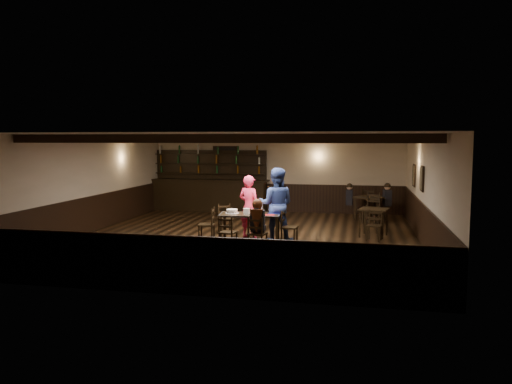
% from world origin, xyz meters
% --- Properties ---
extents(ground, '(10.00, 10.00, 0.00)m').
position_xyz_m(ground, '(0.00, 0.00, 0.00)').
color(ground, black).
rests_on(ground, ground).
extents(room_shell, '(9.02, 10.02, 2.71)m').
position_xyz_m(room_shell, '(0.01, 0.04, 1.75)').
color(room_shell, beige).
rests_on(room_shell, ground).
extents(dining_table, '(1.56, 0.89, 0.75)m').
position_xyz_m(dining_table, '(0.28, -0.72, 0.66)').
color(dining_table, black).
rests_on(dining_table, ground).
extents(chair_near_left, '(0.43, 0.41, 0.80)m').
position_xyz_m(chair_near_left, '(-0.11, -1.49, 0.47)').
color(chair_near_left, black).
rests_on(chair_near_left, ground).
extents(chair_near_right, '(0.45, 0.43, 0.83)m').
position_xyz_m(chair_near_right, '(0.62, -1.59, 0.48)').
color(chair_near_right, black).
rests_on(chair_near_right, ground).
extents(chair_end_left, '(0.44, 0.45, 0.87)m').
position_xyz_m(chair_end_left, '(-0.78, -0.69, 0.51)').
color(chair_end_left, black).
rests_on(chair_end_left, ground).
extents(chair_end_right, '(0.40, 0.42, 0.84)m').
position_xyz_m(chair_end_right, '(1.17, -0.57, 0.49)').
color(chair_end_right, black).
rests_on(chair_end_right, ground).
extents(chair_far_pushed, '(0.51, 0.50, 0.81)m').
position_xyz_m(chair_far_pushed, '(-0.71, 0.57, 0.47)').
color(chair_far_pushed, black).
rests_on(chair_far_pushed, ground).
extents(woman_pink, '(0.71, 0.59, 1.66)m').
position_xyz_m(woman_pink, '(0.10, -0.00, 0.83)').
color(woman_pink, '#FE3B5E').
rests_on(woman_pink, ground).
extents(man_blue, '(0.93, 0.74, 1.87)m').
position_xyz_m(man_blue, '(0.86, -0.24, 0.94)').
color(man_blue, '#2B4884').
rests_on(man_blue, ground).
extents(seated_person, '(0.32, 0.49, 0.79)m').
position_xyz_m(seated_person, '(0.63, -1.53, 0.82)').
color(seated_person, black).
rests_on(seated_person, ground).
extents(cake, '(0.34, 0.34, 0.11)m').
position_xyz_m(cake, '(-0.18, -0.73, 0.80)').
color(cake, white).
rests_on(cake, dining_table).
extents(plate_stack_a, '(0.16, 0.16, 0.15)m').
position_xyz_m(plate_stack_a, '(0.22, -0.83, 0.83)').
color(plate_stack_a, white).
rests_on(plate_stack_a, dining_table).
extents(plate_stack_b, '(0.19, 0.19, 0.22)m').
position_xyz_m(plate_stack_b, '(0.49, -0.62, 0.86)').
color(plate_stack_b, white).
rests_on(plate_stack_b, dining_table).
extents(tea_light, '(0.04, 0.04, 0.06)m').
position_xyz_m(tea_light, '(0.29, -0.58, 0.78)').
color(tea_light, '#A5A8AD').
rests_on(tea_light, dining_table).
extents(salt_shaker, '(0.04, 0.04, 0.09)m').
position_xyz_m(salt_shaker, '(0.60, -0.80, 0.80)').
color(salt_shaker, silver).
rests_on(salt_shaker, dining_table).
extents(pepper_shaker, '(0.04, 0.04, 0.09)m').
position_xyz_m(pepper_shaker, '(0.66, -0.77, 0.80)').
color(pepper_shaker, '#A5A8AD').
rests_on(pepper_shaker, dining_table).
extents(drink_glass, '(0.07, 0.07, 0.10)m').
position_xyz_m(drink_glass, '(0.52, -0.59, 0.80)').
color(drink_glass, silver).
rests_on(drink_glass, dining_table).
extents(menu_red, '(0.36, 0.28, 0.00)m').
position_xyz_m(menu_red, '(0.74, -0.81, 0.75)').
color(menu_red, maroon).
rests_on(menu_red, dining_table).
extents(menu_blue, '(0.34, 0.26, 0.00)m').
position_xyz_m(menu_blue, '(0.86, -0.55, 0.75)').
color(menu_blue, '#0E1446').
rests_on(menu_blue, dining_table).
extents(bar_counter, '(4.49, 0.70, 2.20)m').
position_xyz_m(bar_counter, '(-2.49, 4.72, 0.73)').
color(bar_counter, black).
rests_on(bar_counter, ground).
extents(back_table_a, '(0.87, 0.87, 0.75)m').
position_xyz_m(back_table_a, '(3.31, 0.87, 0.64)').
color(back_table_a, black).
rests_on(back_table_a, ground).
extents(back_table_b, '(1.19, 1.19, 0.75)m').
position_xyz_m(back_table_b, '(3.30, 3.73, 0.66)').
color(back_table_b, black).
rests_on(back_table_b, ground).
extents(bg_patron_left, '(0.22, 0.35, 0.70)m').
position_xyz_m(bg_patron_left, '(2.62, 3.74, 0.82)').
color(bg_patron_left, black).
rests_on(bg_patron_left, ground).
extents(bg_patron_right, '(0.28, 0.39, 0.74)m').
position_xyz_m(bg_patron_right, '(3.81, 3.73, 0.83)').
color(bg_patron_right, black).
rests_on(bg_patron_right, ground).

